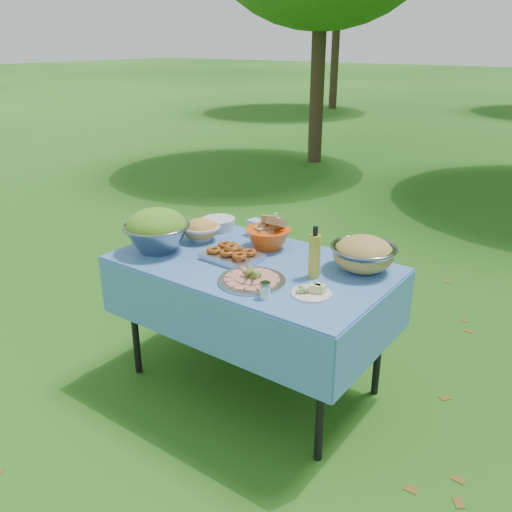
% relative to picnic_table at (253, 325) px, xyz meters
% --- Properties ---
extents(ground, '(80.00, 80.00, 0.00)m').
position_rel_picnic_table_xyz_m(ground, '(0.00, 0.00, -0.38)').
color(ground, '#0F3D0B').
rests_on(ground, ground).
extents(picnic_table, '(1.46, 0.86, 0.76)m').
position_rel_picnic_table_xyz_m(picnic_table, '(0.00, 0.00, 0.00)').
color(picnic_table, '#83D5FC').
rests_on(picnic_table, ground).
extents(salad_bowl, '(0.43, 0.43, 0.24)m').
position_rel_picnic_table_xyz_m(salad_bowl, '(-0.54, -0.17, 0.50)').
color(salad_bowl, gray).
rests_on(salad_bowl, picnic_table).
extents(pasta_bowl_white, '(0.28, 0.28, 0.13)m').
position_rel_picnic_table_xyz_m(pasta_bowl_white, '(-0.46, 0.10, 0.44)').
color(pasta_bowl_white, silver).
rests_on(pasta_bowl_white, picnic_table).
extents(plate_stack, '(0.25, 0.25, 0.07)m').
position_rel_picnic_table_xyz_m(plate_stack, '(-0.50, 0.32, 0.41)').
color(plate_stack, silver).
rests_on(plate_stack, picnic_table).
extents(wipes_box, '(0.11, 0.09, 0.09)m').
position_rel_picnic_table_xyz_m(wipes_box, '(-0.23, 0.36, 0.43)').
color(wipes_box, '#95C1E7').
rests_on(wipes_box, picnic_table).
extents(sanitizer_bottle, '(0.07, 0.07, 0.16)m').
position_rel_picnic_table_xyz_m(sanitizer_bottle, '(-0.11, 0.38, 0.46)').
color(sanitizer_bottle, '#D1828D').
rests_on(sanitizer_bottle, picnic_table).
extents(bread_bowl, '(0.28, 0.28, 0.17)m').
position_rel_picnic_table_xyz_m(bread_bowl, '(-0.06, 0.23, 0.47)').
color(bread_bowl, '#F0500F').
rests_on(bread_bowl, picnic_table).
extents(pasta_bowl_steel, '(0.38, 0.38, 0.18)m').
position_rel_picnic_table_xyz_m(pasta_bowl_steel, '(0.52, 0.25, 0.47)').
color(pasta_bowl_steel, gray).
rests_on(pasta_bowl_steel, picnic_table).
extents(fried_tray, '(0.31, 0.22, 0.07)m').
position_rel_picnic_table_xyz_m(fried_tray, '(-0.11, -0.04, 0.42)').
color(fried_tray, '#B2B1B6').
rests_on(fried_tray, picnic_table).
extents(charcuterie_platter, '(0.37, 0.37, 0.08)m').
position_rel_picnic_table_xyz_m(charcuterie_platter, '(0.14, -0.20, 0.42)').
color(charcuterie_platter, '#B1B4B9').
rests_on(charcuterie_platter, picnic_table).
extents(oil_bottle, '(0.06, 0.06, 0.27)m').
position_rel_picnic_table_xyz_m(oil_bottle, '(0.36, 0.03, 0.51)').
color(oil_bottle, gold).
rests_on(oil_bottle, picnic_table).
extents(cheese_plate, '(0.25, 0.25, 0.05)m').
position_rel_picnic_table_xyz_m(cheese_plate, '(0.45, -0.15, 0.41)').
color(cheese_plate, silver).
rests_on(cheese_plate, picnic_table).
extents(shaker, '(0.06, 0.06, 0.08)m').
position_rel_picnic_table_xyz_m(shaker, '(0.30, -0.31, 0.42)').
color(shaker, white).
rests_on(shaker, picnic_table).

